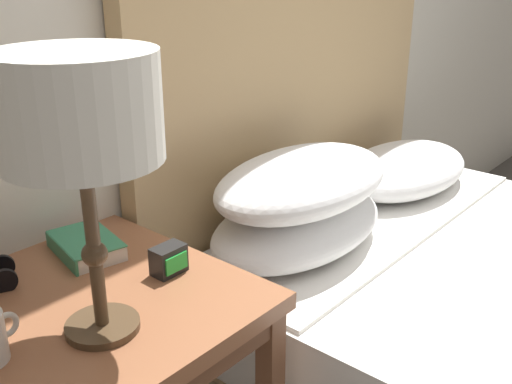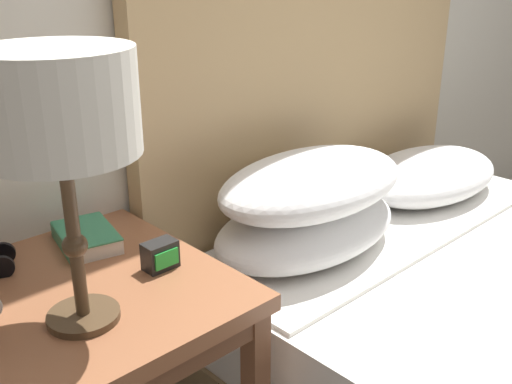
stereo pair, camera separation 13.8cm
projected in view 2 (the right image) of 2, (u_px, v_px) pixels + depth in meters
The scene contains 4 objects.
nightstand at pixel (76, 328), 1.20m from camera, with size 0.58×0.58×0.64m.
table_lamp at pixel (58, 110), 0.94m from camera, with size 0.26×0.26×0.48m.
book_on_nightstand at pixel (86, 238), 1.35m from camera, with size 0.15×0.20×0.04m.
alarm_clock at pixel (160, 255), 1.24m from camera, with size 0.07×0.05×0.06m.
Camera 2 is at (-1.07, -0.38, 1.25)m, focal length 42.00 mm.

